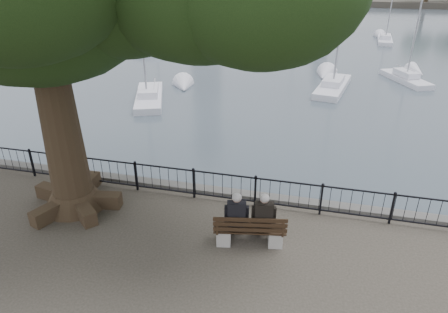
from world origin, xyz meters
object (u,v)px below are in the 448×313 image
(person_left, at_px, (237,218))
(bench, at_px, (250,233))
(person_right, at_px, (263,219))
(lion_monument, at_px, (324,10))

(person_left, bearing_deg, bench, -6.29)
(person_right, distance_m, lion_monument, 49.18)
(person_left, distance_m, person_right, 0.71)
(person_right, bearing_deg, bench, -151.70)
(person_right, xyz_separation_m, lion_monument, (0.49, 49.18, 0.35))
(person_left, relative_size, lion_monument, 0.19)
(bench, xyz_separation_m, person_left, (-0.37, 0.04, 0.39))
(person_right, bearing_deg, lion_monument, 89.43)
(person_left, xyz_separation_m, person_right, (0.70, 0.13, 0.00))
(bench, height_order, person_right, person_right)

